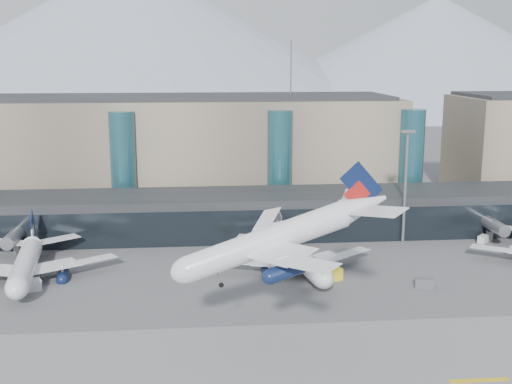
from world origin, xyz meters
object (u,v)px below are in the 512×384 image
Objects in this scene: lightmast_mid at (406,180)px; jet_parked_mid at (295,248)px; veh_d at (483,239)px; veh_a at (30,285)px; veh_h at (331,274)px; jet_parked_left at (27,254)px; veh_b at (230,260)px; veh_c at (424,283)px; hero_jet at (289,229)px.

jet_parked_mid is at bearing -150.04° from lightmast_mid.
veh_d is at bearing -83.26° from jet_parked_mid.
jet_parked_mid is at bearing -14.37° from veh_a.
lightmast_mid is at bearing 25.27° from veh_h.
jet_parked_left is 11.98× the size of veh_d.
jet_parked_mid is (-27.13, -15.64, -10.27)m from lightmast_mid.
veh_b is (39.18, 3.52, -3.49)m from jet_parked_left.
veh_h is at bearing -105.74° from jet_parked_left.
lightmast_mid reaches higher than veh_c.
veh_h is at bearing -110.45° from veh_b.
lightmast_mid is at bearing -6.62° from veh_a.
jet_parked_mid is (51.91, -0.06, -0.16)m from jet_parked_left.
hero_jet reaches higher than veh_h.
veh_c is at bearing -104.91° from veh_b.
veh_a reaches higher than veh_b.
veh_d is (94.63, 22.12, -0.19)m from veh_a.
veh_d is at bearing -68.94° from veh_b.
veh_d is at bearing -10.95° from veh_a.
jet_parked_left is 98.11m from veh_d.
veh_d is (18.06, -2.00, -13.58)m from lightmast_mid.
jet_parked_left is 58.22m from veh_h.
lightmast_mid is at bearing -86.83° from jet_parked_left.
veh_b is 0.88× the size of veh_c.
veh_h is (-39.50, -21.42, 0.29)m from veh_d.
veh_c is 1.11× the size of veh_d.
jet_parked_mid is at bearing 150.99° from veh_d.
veh_h reaches higher than veh_b.
lightmast_mid is 81.19m from jet_parked_left.
veh_d is (97.10, 13.58, -3.47)m from jet_parked_left.
veh_d is at bearing 63.37° from veh_c.
jet_parked_mid is 11.94× the size of veh_b.
veh_a is 0.90× the size of veh_h.
veh_h is (-16.10, 5.56, 0.22)m from veh_c.
veh_a is 38.64m from veh_b.
veh_c is (73.71, -13.41, -3.41)m from jet_parked_left.
veh_a is at bearing 89.68° from jet_parked_mid.
veh_c is at bearing -28.01° from veh_a.
veh_a is (2.47, -8.54, -3.28)m from jet_parked_left.
veh_a is at bearing 119.39° from veh_b.
veh_b is 58.79m from veh_d.
jet_parked_mid is 13.63m from veh_b.
veh_b is (36.71, 12.06, -0.21)m from veh_a.
veh_c is (34.53, -16.93, 0.08)m from veh_b.
jet_parked_mid is (6.48, 35.47, -13.70)m from hero_jet.
lightmast_mid is at bearing -70.10° from jet_parked_mid.
hero_jet is at bearing 159.59° from jet_parked_mid.
veh_d is 44.93m from veh_h.
hero_jet is 53.44m from veh_a.
veh_b is 0.97× the size of veh_d.
jet_parked_left is 9.58× the size of veh_a.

